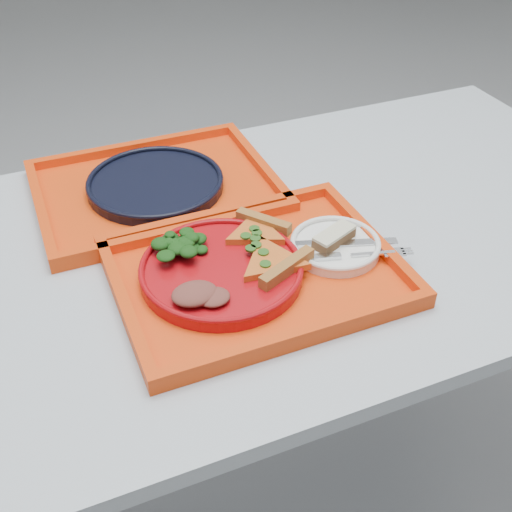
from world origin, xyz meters
The scene contains 14 objects.
ground centered at (0.00, 0.00, 0.00)m, with size 10.00×10.00×0.00m, color gray.
table centered at (0.00, 0.00, 0.68)m, with size 1.60×0.80×0.75m.
tray_main centered at (-0.02, -0.10, 0.76)m, with size 0.45×0.35×0.01m, color red.
tray_far centered at (-0.10, 0.21, 0.76)m, with size 0.45×0.35×0.01m, color red.
dinner_plate centered at (-0.07, -0.09, 0.77)m, with size 0.26×0.26×0.02m, color #A00A10.
side_plate centered at (0.13, -0.10, 0.77)m, with size 0.15×0.15×0.01m, color white.
navy_plate centered at (-0.10, 0.21, 0.77)m, with size 0.26×0.26×0.02m, color black.
pizza_slice_a centered at (0.00, -0.11, 0.79)m, with size 0.13×0.11×0.02m, color orange, non-canonical shape.
pizza_slice_b centered at (0.01, -0.03, 0.79)m, with size 0.11×0.10×0.02m, color orange, non-canonical shape.
salad_heap centered at (-0.12, -0.03, 0.80)m, with size 0.08×0.07×0.04m, color black.
meat_portion centered at (-0.14, -0.14, 0.79)m, with size 0.07×0.06×0.02m, color brown.
dessert_bar centered at (0.12, -0.09, 0.79)m, with size 0.08×0.06×0.02m.
knife centered at (0.14, -0.10, 0.78)m, with size 0.18×0.02×0.01m, color silver.
fork centered at (0.13, -0.14, 0.78)m, with size 0.18×0.02×0.01m, color silver.
Camera 1 is at (-0.33, -0.84, 1.42)m, focal length 45.00 mm.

